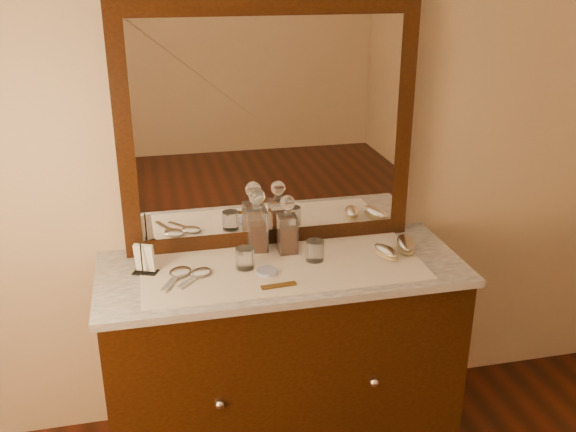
% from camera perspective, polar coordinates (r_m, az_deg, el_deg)
% --- Properties ---
extents(dresser_cabinet, '(1.40, 0.55, 0.82)m').
position_cam_1_polar(dresser_cabinet, '(2.77, -0.47, -12.62)').
color(dresser_cabinet, black).
rests_on(dresser_cabinet, floor).
extents(dresser_plinth, '(1.46, 0.59, 0.08)m').
position_cam_1_polar(dresser_plinth, '(2.99, -0.45, -18.48)').
color(dresser_plinth, black).
rests_on(dresser_plinth, floor).
extents(knob_left, '(0.04, 0.04, 0.04)m').
position_cam_1_polar(knob_left, '(2.48, -6.07, -16.28)').
color(knob_left, silver).
rests_on(knob_left, dresser_cabinet).
extents(knob_right, '(0.04, 0.04, 0.04)m').
position_cam_1_polar(knob_right, '(2.59, 7.64, -14.41)').
color(knob_right, silver).
rests_on(knob_right, dresser_cabinet).
extents(marble_top, '(1.44, 0.59, 0.03)m').
position_cam_1_polar(marble_top, '(2.55, -0.50, -4.72)').
color(marble_top, silver).
rests_on(marble_top, dresser_cabinet).
extents(mirror_frame, '(1.20, 0.08, 1.00)m').
position_cam_1_polar(mirror_frame, '(2.60, -1.71, 7.90)').
color(mirror_frame, black).
rests_on(mirror_frame, marble_top).
extents(mirror_glass, '(1.06, 0.01, 0.86)m').
position_cam_1_polar(mirror_glass, '(2.56, -1.56, 7.72)').
color(mirror_glass, white).
rests_on(mirror_glass, marble_top).
extents(lace_runner, '(1.10, 0.45, 0.00)m').
position_cam_1_polar(lace_runner, '(2.52, -0.41, -4.57)').
color(lace_runner, silver).
rests_on(lace_runner, marble_top).
extents(pin_dish, '(0.08, 0.08, 0.01)m').
position_cam_1_polar(pin_dish, '(2.47, -1.87, -4.95)').
color(pin_dish, white).
rests_on(pin_dish, lace_runner).
extents(comb, '(0.13, 0.03, 0.01)m').
position_cam_1_polar(comb, '(2.38, -0.83, -6.18)').
color(comb, brown).
rests_on(comb, lace_runner).
extents(napkin_rack, '(0.11, 0.09, 0.14)m').
position_cam_1_polar(napkin_rack, '(2.52, -12.59, -3.81)').
color(napkin_rack, black).
rests_on(napkin_rack, marble_top).
extents(decanter_left, '(0.09, 0.09, 0.27)m').
position_cam_1_polar(decanter_left, '(2.63, -2.73, -0.95)').
color(decanter_left, '#943E15').
rests_on(decanter_left, lace_runner).
extents(decanter_right, '(0.08, 0.08, 0.25)m').
position_cam_1_polar(decanter_right, '(2.61, -0.05, -1.29)').
color(decanter_right, '#943E15').
rests_on(decanter_right, lace_runner).
extents(brush_near, '(0.10, 0.15, 0.04)m').
position_cam_1_polar(brush_near, '(2.63, 8.73, -3.20)').
color(brush_near, tan).
rests_on(brush_near, lace_runner).
extents(brush_far, '(0.11, 0.17, 0.04)m').
position_cam_1_polar(brush_far, '(2.71, 10.39, -2.51)').
color(brush_far, tan).
rests_on(brush_far, lace_runner).
extents(hand_mirror_outer, '(0.14, 0.21, 0.02)m').
position_cam_1_polar(hand_mirror_outer, '(2.49, -9.70, -5.09)').
color(hand_mirror_outer, silver).
rests_on(hand_mirror_outer, lace_runner).
extents(hand_mirror_inner, '(0.16, 0.17, 0.02)m').
position_cam_1_polar(hand_mirror_inner, '(2.48, -7.92, -5.11)').
color(hand_mirror_inner, silver).
rests_on(hand_mirror_inner, lace_runner).
extents(tumblers, '(0.36, 0.08, 0.08)m').
position_cam_1_polar(tumblers, '(2.53, -0.68, -3.42)').
color(tumblers, white).
rests_on(tumblers, lace_runner).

